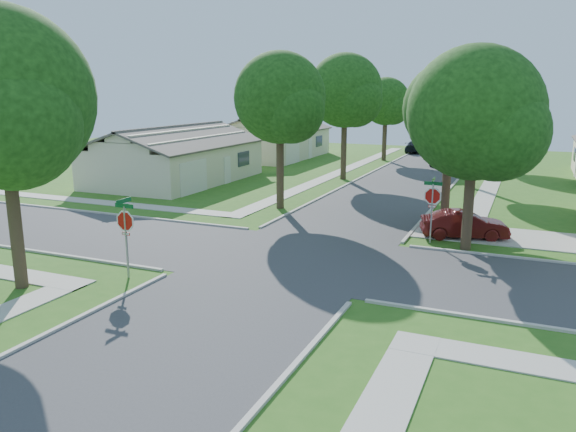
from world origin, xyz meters
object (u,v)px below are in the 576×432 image
(tree_w_near, at_px, (281,102))
(car_driveway, at_px, (464,225))
(tree_w_mid, at_px, (346,94))
(tree_sw_corner, at_px, (4,106))
(stop_sign_ne, at_px, (432,199))
(car_curb_west, at_px, (416,147))
(tree_w_far, at_px, (386,104))
(house_nw_far, at_px, (271,143))
(stop_sign_sw, at_px, (125,224))
(tree_e_far, at_px, (489,99))
(car_curb_east, at_px, (443,158))
(tree_e_near, at_px, (452,113))
(tree_ne_corner, at_px, (476,119))
(house_nw_near, at_px, (176,161))
(tree_e_mid, at_px, (476,98))

(tree_w_near, relative_size, car_driveway, 2.28)
(tree_w_mid, bearing_deg, tree_sw_corner, -95.70)
(stop_sign_ne, distance_m, tree_w_near, 11.07)
(car_driveway, relative_size, car_curb_west, 0.87)
(tree_w_near, distance_m, tree_sw_corner, 16.24)
(tree_w_near, height_order, car_curb_west, tree_w_near)
(tree_w_far, height_order, house_nw_far, tree_w_far)
(stop_sign_sw, relative_size, tree_w_near, 0.33)
(stop_sign_sw, distance_m, tree_e_far, 40.04)
(stop_sign_ne, distance_m, car_driveway, 2.38)
(tree_sw_corner, relative_size, car_curb_east, 2.35)
(car_curb_west, bearing_deg, tree_e_near, 102.44)
(tree_e_near, distance_m, car_curb_east, 24.09)
(tree_ne_corner, bearing_deg, tree_sw_corner, -140.93)
(tree_e_near, distance_m, house_nw_near, 21.98)
(stop_sign_ne, height_order, tree_sw_corner, tree_sw_corner)
(tree_e_far, xyz_separation_m, car_curb_west, (-7.95, 8.39, -5.33))
(tree_e_mid, relative_size, tree_sw_corner, 0.96)
(tree_e_near, xyz_separation_m, house_nw_far, (-20.74, 22.99, -4.13))
(tree_e_far, distance_m, tree_w_near, 26.71)
(tree_e_near, height_order, tree_sw_corner, tree_sw_corner)
(tree_e_near, relative_size, tree_w_mid, 0.87)
(tree_e_near, distance_m, tree_ne_corner, 5.06)
(car_driveway, bearing_deg, tree_w_mid, 19.16)
(stop_sign_sw, bearing_deg, tree_ne_corner, 38.84)
(tree_e_near, distance_m, car_curb_west, 34.68)
(house_nw_far, bearing_deg, stop_sign_ne, -52.84)
(tree_e_far, distance_m, car_curb_west, 12.73)
(tree_w_far, bearing_deg, tree_ne_corner, -69.72)
(car_curb_east, bearing_deg, tree_w_mid, -112.20)
(tree_e_near, bearing_deg, house_nw_near, 163.89)
(tree_e_mid, relative_size, tree_ne_corner, 1.06)
(stop_sign_sw, distance_m, house_nw_far, 38.40)
(tree_e_mid, xyz_separation_m, tree_w_near, (-9.40, -12.00, -0.14))
(tree_sw_corner, relative_size, house_nw_near, 0.70)
(tree_e_far, bearing_deg, stop_sign_sw, -103.73)
(tree_e_near, height_order, house_nw_near, tree_e_near)
(tree_e_mid, distance_m, car_driveway, 15.94)
(tree_e_mid, xyz_separation_m, tree_w_far, (-9.41, 13.00, -0.75))
(tree_w_mid, bearing_deg, house_nw_far, 135.93)
(tree_ne_corner, xyz_separation_m, car_curb_east, (-5.16, 28.10, -4.90))
(house_nw_near, bearing_deg, tree_ne_corner, -25.77)
(tree_w_near, relative_size, car_curb_east, 2.20)
(tree_e_mid, height_order, car_curb_west, tree_e_mid)
(stop_sign_sw, xyz_separation_m, tree_w_far, (0.05, 38.71, 3.48))
(tree_w_mid, distance_m, tree_w_far, 13.04)
(tree_ne_corner, xyz_separation_m, car_driveway, (-0.36, 1.93, -4.94))
(tree_sw_corner, bearing_deg, car_driveway, 44.33)
(stop_sign_sw, xyz_separation_m, car_driveway, (10.70, 10.83, -1.38))
(stop_sign_ne, height_order, tree_e_mid, tree_e_mid)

